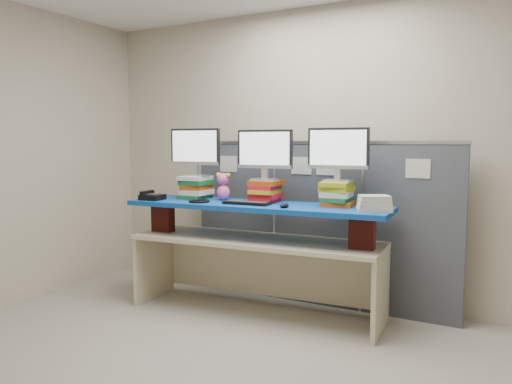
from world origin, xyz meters
The scene contains 18 objects.
room centered at (0.00, 0.00, 1.40)m, with size 5.00×4.00×2.80m.
cubicle_partition centered at (0.00, 1.78, 0.77)m, with size 2.60×0.06×1.53m.
desk centered at (-0.37, 1.27, 0.54)m, with size 2.27×0.83×0.68m.
brick_pier_left centered at (-1.30, 1.15, 0.81)m, with size 0.20×0.11×0.27m, color maroon.
brick_pier_right centered at (0.58, 1.30, 0.81)m, with size 0.20×0.11×0.27m, color maroon.
blue_board centered at (-0.37, 1.27, 0.96)m, with size 2.33×0.58×0.04m, color #0C4197.
book_stack_left centered at (-1.06, 1.34, 1.09)m, with size 0.27×0.32×0.21m.
book_stack_center centered at (-0.34, 1.40, 1.08)m, with size 0.28×0.31×0.19m.
book_stack_right centered at (0.31, 1.44, 1.09)m, with size 0.29×0.32×0.20m.
monitor_left centered at (-1.06, 1.34, 1.45)m, with size 0.52×0.16×0.45m.
monitor_center centered at (-0.35, 1.39, 1.43)m, with size 0.52×0.16×0.45m.
monitor_right centered at (0.31, 1.45, 1.44)m, with size 0.52×0.16×0.45m.
keyboard centered at (-0.40, 1.17, 1.00)m, with size 0.42×0.16×0.03m.
mouse centered at (-0.03, 1.13, 1.00)m, with size 0.06×0.11×0.04m, color black.
desk_phone centered at (-1.35, 1.04, 1.02)m, with size 0.21×0.20×0.08m.
headset centered at (-0.85, 1.10, 1.00)m, with size 0.19×0.19×0.02m, color black.
plush_toy centered at (-0.75, 1.34, 1.12)m, with size 0.15×0.11×0.25m.
binder_stack centered at (0.67, 1.29, 1.04)m, with size 0.32×0.29×0.12m.
Camera 1 is at (1.73, -2.50, 1.52)m, focal length 35.00 mm.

